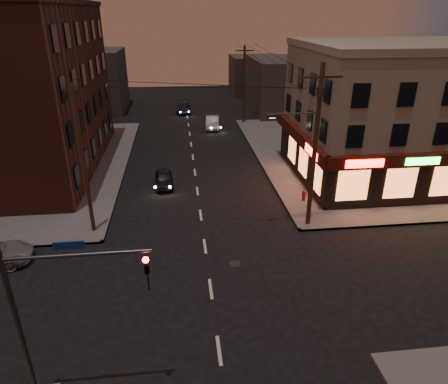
{
  "coord_description": "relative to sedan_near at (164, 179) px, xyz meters",
  "views": [
    {
      "loc": [
        -1.21,
        -16.13,
        12.64
      ],
      "look_at": [
        1.2,
        4.59,
        3.2
      ],
      "focal_mm": 32.0,
      "sensor_mm": 36.0,
      "label": 1
    }
  ],
  "objects": [
    {
      "name": "ground",
      "position": [
        2.55,
        -13.36,
        -0.6
      ],
      "size": [
        120.0,
        120.0,
        0.0
      ],
      "primitive_type": "plane",
      "color": "black",
      "rests_on": "ground"
    },
    {
      "name": "sidewalk_ne",
      "position": [
        20.55,
        5.64,
        -0.53
      ],
      "size": [
        24.0,
        28.0,
        0.15
      ],
      "primitive_type": "cube",
      "color": "#514F4C",
      "rests_on": "ground"
    },
    {
      "name": "pizza_building",
      "position": [
        18.48,
        0.07,
        4.74
      ],
      "size": [
        15.85,
        12.85,
        10.5
      ],
      "color": "gray",
      "rests_on": "sidewalk_ne"
    },
    {
      "name": "brick_apartment",
      "position": [
        -11.95,
        5.64,
        6.05
      ],
      "size": [
        12.0,
        20.0,
        13.0
      ],
      "primitive_type": "cube",
      "color": "#4E2419",
      "rests_on": "sidewalk_nw"
    },
    {
      "name": "bg_building_ne_a",
      "position": [
        16.55,
        24.64,
        2.9
      ],
      "size": [
        10.0,
        12.0,
        7.0
      ],
      "primitive_type": "cube",
      "color": "#3F3D3A",
      "rests_on": "ground"
    },
    {
      "name": "bg_building_nw",
      "position": [
        -10.45,
        28.64,
        3.4
      ],
      "size": [
        9.0,
        10.0,
        8.0
      ],
      "primitive_type": "cube",
      "color": "#3F3D3A",
      "rests_on": "ground"
    },
    {
      "name": "bg_building_ne_b",
      "position": [
        14.55,
        38.64,
        2.4
      ],
      "size": [
        8.0,
        8.0,
        6.0
      ],
      "primitive_type": "cube",
      "color": "#3F3D3A",
      "rests_on": "ground"
    },
    {
      "name": "utility_pole_main",
      "position": [
        9.24,
        -7.56,
        5.16
      ],
      "size": [
        4.2,
        0.44,
        10.0
      ],
      "color": "#382619",
      "rests_on": "sidewalk_ne"
    },
    {
      "name": "utility_pole_far",
      "position": [
        9.35,
        18.64,
        4.05
      ],
      "size": [
        0.26,
        0.26,
        9.0
      ],
      "primitive_type": "cylinder",
      "color": "#382619",
      "rests_on": "sidewalk_ne"
    },
    {
      "name": "utility_pole_west",
      "position": [
        -4.25,
        -6.86,
        4.05
      ],
      "size": [
        0.24,
        0.24,
        9.0
      ],
      "primitive_type": "cylinder",
      "color": "#382619",
      "rests_on": "sidewalk_nw"
    },
    {
      "name": "traffic_signal",
      "position": [
        -3.01,
        -18.96,
        3.55
      ],
      "size": [
        4.49,
        0.32,
        6.47
      ],
      "color": "#333538",
      "rests_on": "ground"
    },
    {
      "name": "sedan_near",
      "position": [
        0.0,
        0.0,
        0.0
      ],
      "size": [
        1.58,
        3.59,
        1.2
      ],
      "primitive_type": "imported",
      "rotation": [
        0.0,
        0.0,
        0.05
      ],
      "color": "black",
      "rests_on": "ground"
    },
    {
      "name": "sedan_mid",
      "position": [
        5.34,
        16.73,
        0.11
      ],
      "size": [
        1.93,
        4.44,
        1.42
      ],
      "primitive_type": "imported",
      "rotation": [
        0.0,
        0.0,
        -0.1
      ],
      "color": "gray",
      "rests_on": "ground"
    },
    {
      "name": "sedan_far",
      "position": [
        2.13,
        25.16,
        0.09
      ],
      "size": [
        2.1,
        4.81,
        1.38
      ],
      "primitive_type": "imported",
      "rotation": [
        0.0,
        0.0,
        -0.04
      ],
      "color": "#181B31",
      "rests_on": "ground"
    },
    {
      "name": "fire_hydrant",
      "position": [
        10.11,
        -4.18,
        -0.01
      ],
      "size": [
        0.37,
        0.37,
        0.81
      ],
      "rotation": [
        0.0,
        0.0,
        0.41
      ],
      "color": "maroon",
      "rests_on": "sidewalk_ne"
    }
  ]
}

